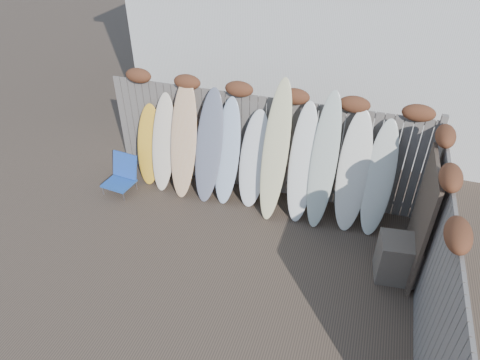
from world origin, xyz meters
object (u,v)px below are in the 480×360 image
(wooden_crate, at_px, (398,259))
(lattice_panel, at_px, (421,221))
(beach_chair, at_px, (122,174))
(surfboard_0, at_px, (149,145))

(wooden_crate, relative_size, lattice_panel, 0.37)
(wooden_crate, bearing_deg, lattice_panel, 53.06)
(beach_chair, height_order, surfboard_0, surfboard_0)
(beach_chair, xyz_separation_m, surfboard_0, (0.39, 0.52, 0.46))
(beach_chair, xyz_separation_m, wooden_crate, (5.26, -0.70, 0.03))
(beach_chair, relative_size, wooden_crate, 1.00)
(wooden_crate, xyz_separation_m, surfboard_0, (-4.87, 1.22, 0.43))
(wooden_crate, bearing_deg, surfboard_0, 165.94)
(beach_chair, distance_m, wooden_crate, 5.31)
(surfboard_0, bearing_deg, lattice_panel, -14.94)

